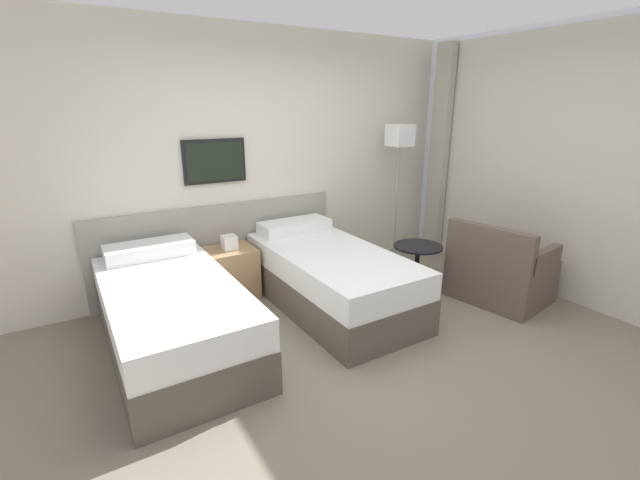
% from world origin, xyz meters
% --- Properties ---
extents(ground_plane, '(16.00, 16.00, 0.00)m').
position_xyz_m(ground_plane, '(0.00, 0.00, 0.00)').
color(ground_plane, slate).
extents(wall_headboard, '(10.00, 0.10, 2.70)m').
position_xyz_m(wall_headboard, '(-0.03, 2.01, 1.30)').
color(wall_headboard, beige).
rests_on(wall_headboard, ground_plane).
extents(wall_window, '(0.21, 4.48, 2.70)m').
position_xyz_m(wall_window, '(2.39, -0.15, 1.34)').
color(wall_window, white).
rests_on(wall_window, ground_plane).
extents(bed_near_door, '(0.96, 1.96, 0.71)m').
position_xyz_m(bed_near_door, '(-1.31, 0.97, 0.30)').
color(bed_near_door, brown).
rests_on(bed_near_door, ground_plane).
extents(bed_near_window, '(0.96, 1.96, 0.71)m').
position_xyz_m(bed_near_window, '(0.21, 0.97, 0.30)').
color(bed_near_window, brown).
rests_on(bed_near_window, ground_plane).
extents(nightstand, '(0.48, 0.43, 0.66)m').
position_xyz_m(nightstand, '(-0.55, 1.68, 0.27)').
color(nightstand, '#9E7A51').
rests_on(nightstand, ground_plane).
extents(floor_lamp, '(0.25, 0.25, 1.71)m').
position_xyz_m(floor_lamp, '(1.61, 1.62, 1.45)').
color(floor_lamp, '#9E9993').
rests_on(floor_lamp, ground_plane).
extents(side_table, '(0.51, 0.51, 0.51)m').
position_xyz_m(side_table, '(1.19, 0.78, 0.37)').
color(side_table, black).
rests_on(side_table, ground_plane).
extents(armchair, '(0.84, 0.97, 0.83)m').
position_xyz_m(armchair, '(1.76, 0.19, 0.28)').
color(armchair, brown).
rests_on(armchair, ground_plane).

